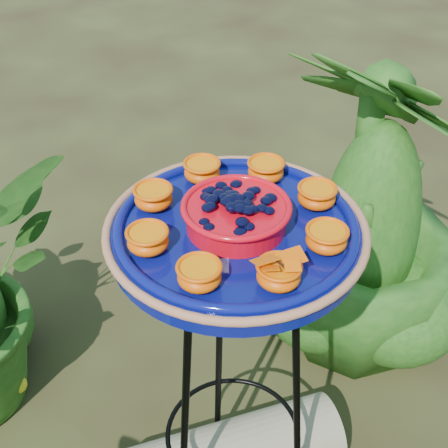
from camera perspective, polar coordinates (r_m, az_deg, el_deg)
The scene contains 3 objects.
tripod_stand at distance 1.34m, azimuth 0.91°, elevation -13.22°, with size 0.33×0.35×0.87m.
feeder_dish at distance 1.07m, azimuth 1.11°, elevation -0.33°, with size 0.47×0.47×0.10m.
shrub_back_right at distance 1.84m, azimuth 13.35°, elevation 1.04°, with size 0.56×0.56×1.00m, color #1A4A13.
Camera 1 is at (-0.14, -0.70, 1.57)m, focal length 50.00 mm.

